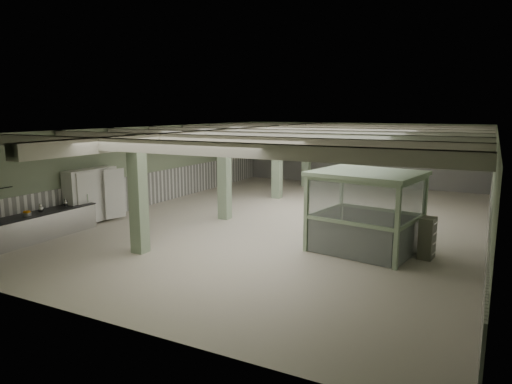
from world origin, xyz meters
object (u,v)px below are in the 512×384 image
at_px(filing_cabinet, 427,238).
at_px(guard_booth, 366,197).
at_px(prep_counter, 24,229).
at_px(walkin_cooler, 92,197).

bearing_deg(filing_cabinet, guard_booth, -170.92).
bearing_deg(filing_cabinet, prep_counter, -152.32).
relative_size(prep_counter, filing_cabinet, 4.35).
xyz_separation_m(prep_counter, walkin_cooler, (-0.08, 3.00, 0.56)).
bearing_deg(walkin_cooler, filing_cabinet, 6.68).
relative_size(guard_booth, filing_cabinet, 2.83).
bearing_deg(walkin_cooler, guard_booth, 7.56).
bearing_deg(walkin_cooler, prep_counter, -88.40).
distance_m(prep_counter, filing_cabinet, 12.72).
height_order(walkin_cooler, filing_cabinet, walkin_cooler).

